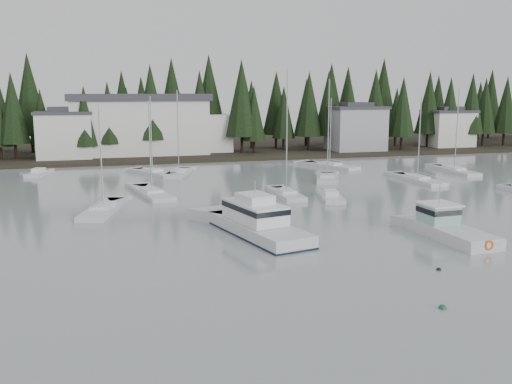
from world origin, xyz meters
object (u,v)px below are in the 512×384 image
runabout_3 (39,174)px  lobster_boat_teal (448,230)px  sailboat_1 (152,194)px  runabout_1 (331,198)px  sailboat_2 (454,172)px  house_east_a (356,127)px  sailboat_3 (286,195)px  sailboat_12 (179,174)px  sailboat_6 (152,174)px  house_east_b (448,127)px  sailboat_0 (327,179)px  house_west (64,134)px  harbor_inn (151,125)px  sailboat_5 (330,167)px  sailboat_9 (104,211)px  cabin_cruiser_center (257,225)px  sailboat_11 (417,181)px

runabout_3 → lobster_boat_teal: bearing=-125.9°
sailboat_1 → runabout_1: bearing=-123.1°
lobster_boat_teal → sailboat_2: (23.40, 33.28, -0.53)m
lobster_boat_teal → sailboat_2: bearing=-37.5°
house_east_a → runabout_1: house_east_a is taller
sailboat_3 → sailboat_12: sailboat_3 is taller
house_east_a → sailboat_3: bearing=-124.2°
sailboat_1 → sailboat_6: bearing=-15.8°
sailboat_1 → runabout_1: (19.12, -8.07, 0.08)m
house_east_b → runabout_3: (-78.90, -17.87, -4.27)m
lobster_boat_teal → sailboat_0: 31.39m
sailboat_3 → lobster_boat_teal: bearing=-160.8°
sailboat_0 → sailboat_3: (-9.20, -9.98, 0.02)m
house_west → house_east_b: size_ratio=1.00×
house_west → sailboat_0: sailboat_0 is taller
lobster_boat_teal → sailboat_1: sailboat_1 is taller
house_east_b → harbor_inn: 61.02m
sailboat_0 → sailboat_1: size_ratio=1.23×
sailboat_5 → runabout_3: 43.78m
lobster_boat_teal → sailboat_9: bearing=54.1°
cabin_cruiser_center → sailboat_3: bearing=-39.5°
sailboat_1 → sailboat_6: (1.65, 16.87, 0.01)m
sailboat_0 → sailboat_5: (5.35, 11.99, -0.03)m
house_west → harbor_inn: (15.04, 3.34, 1.12)m
sailboat_11 → runabout_3: sailboat_11 is taller
house_west → sailboat_2: 64.17m
sailboat_6 → runabout_3: size_ratio=1.95×
sailboat_2 → sailboat_0: bearing=97.3°
house_west → sailboat_1: bearing=-73.0°
sailboat_5 → house_east_a: bearing=-59.3°
house_west → sailboat_12: bearing=-52.4°
cabin_cruiser_center → sailboat_6: size_ratio=1.09×
house_east_a → lobster_boat_teal: house_east_a is taller
house_east_a → sailboat_2: 29.43m
cabin_cruiser_center → lobster_boat_teal: (14.96, -5.10, -0.19)m
sailboat_11 → runabout_1: size_ratio=1.69×
house_east_a → house_east_b: 22.10m
house_east_b → lobster_boat_teal: size_ratio=1.04×
harbor_inn → runabout_3: harbor_inn is taller
runabout_3 → sailboat_1: bearing=-128.5°
sailboat_0 → sailboat_3: 13.58m
sailboat_12 → lobster_boat_teal: bearing=-137.8°
harbor_inn → sailboat_1: harbor_inn is taller
sailboat_2 → sailboat_5: sailboat_2 is taller
sailboat_5 → sailboat_9: bearing=101.4°
runabout_1 → sailboat_0: bearing=-8.0°
harbor_inn → house_west: bearing=-167.5°
sailboat_2 → sailboat_11: bearing=124.1°
harbor_inn → runabout_1: harbor_inn is taller
house_west → sailboat_9: size_ratio=0.85×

